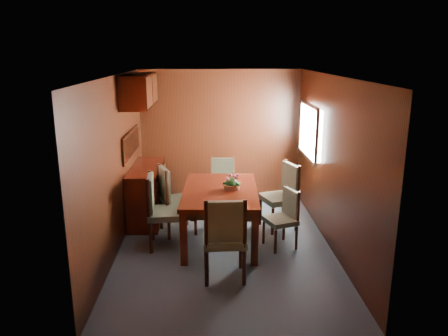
{
  "coord_description": "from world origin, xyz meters",
  "views": [
    {
      "loc": [
        -0.21,
        -5.9,
        2.71
      ],
      "look_at": [
        0.0,
        0.3,
        1.05
      ],
      "focal_mm": 35.0,
      "sensor_mm": 36.0,
      "label": 1
    }
  ],
  "objects_px": {
    "chair_head": "(225,235)",
    "sideboard": "(147,193)",
    "chair_left_near": "(160,207)",
    "dining_table": "(220,197)",
    "chair_right_near": "(285,215)",
    "flower_centerpiece": "(232,181)"
  },
  "relations": [
    {
      "from": "sideboard",
      "to": "chair_right_near",
      "type": "bearing_deg",
      "value": -28.47
    },
    {
      "from": "sideboard",
      "to": "chair_left_near",
      "type": "distance_m",
      "value": 1.15
    },
    {
      "from": "dining_table",
      "to": "chair_head",
      "type": "height_order",
      "value": "chair_head"
    },
    {
      "from": "sideboard",
      "to": "chair_head",
      "type": "xyz_separation_m",
      "value": [
        1.21,
        -2.09,
        0.15
      ]
    },
    {
      "from": "chair_right_near",
      "to": "chair_head",
      "type": "height_order",
      "value": "chair_head"
    },
    {
      "from": "dining_table",
      "to": "flower_centerpiece",
      "type": "relative_size",
      "value": 7.06
    },
    {
      "from": "dining_table",
      "to": "flower_centerpiece",
      "type": "distance_m",
      "value": 0.28
    },
    {
      "from": "sideboard",
      "to": "flower_centerpiece",
      "type": "distance_m",
      "value": 1.7
    },
    {
      "from": "flower_centerpiece",
      "to": "chair_left_near",
      "type": "bearing_deg",
      "value": -170.41
    },
    {
      "from": "chair_left_near",
      "to": "chair_right_near",
      "type": "bearing_deg",
      "value": 84.4
    },
    {
      "from": "chair_right_near",
      "to": "chair_head",
      "type": "distance_m",
      "value": 1.3
    },
    {
      "from": "sideboard",
      "to": "chair_left_near",
      "type": "xyz_separation_m",
      "value": [
        0.33,
        -1.09,
        0.15
      ]
    },
    {
      "from": "sideboard",
      "to": "dining_table",
      "type": "xyz_separation_m",
      "value": [
        1.19,
        -0.91,
        0.23
      ]
    },
    {
      "from": "dining_table",
      "to": "chair_left_near",
      "type": "distance_m",
      "value": 0.88
    },
    {
      "from": "chair_right_near",
      "to": "sideboard",
      "type": "bearing_deg",
      "value": 40.71
    },
    {
      "from": "chair_right_near",
      "to": "flower_centerpiece",
      "type": "xyz_separation_m",
      "value": [
        -0.74,
        0.22,
        0.43
      ]
    },
    {
      "from": "sideboard",
      "to": "dining_table",
      "type": "bearing_deg",
      "value": -37.45
    },
    {
      "from": "chair_head",
      "to": "chair_left_near",
      "type": "bearing_deg",
      "value": 129.98
    },
    {
      "from": "flower_centerpiece",
      "to": "chair_head",
      "type": "bearing_deg",
      "value": -96.82
    },
    {
      "from": "chair_head",
      "to": "sideboard",
      "type": "bearing_deg",
      "value": 118.71
    },
    {
      "from": "chair_head",
      "to": "dining_table",
      "type": "bearing_deg",
      "value": 89.7
    },
    {
      "from": "sideboard",
      "to": "chair_head",
      "type": "distance_m",
      "value": 2.42
    }
  ]
}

